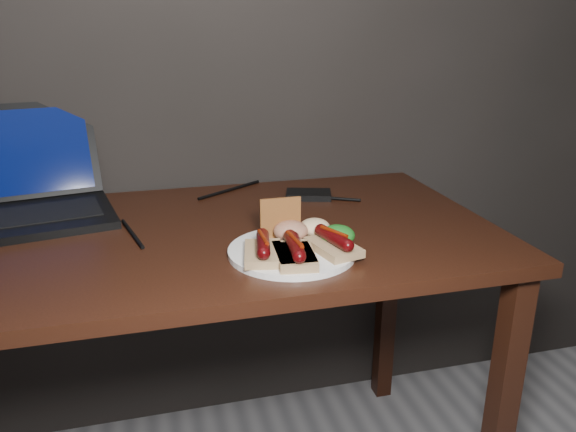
# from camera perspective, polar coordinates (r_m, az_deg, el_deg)

# --- Properties ---
(desk) EXTENTS (1.40, 0.70, 0.75)m
(desk) POSITION_cam_1_polar(r_m,az_deg,el_deg) (1.28, -10.81, -5.43)
(desk) COLOR black
(desk) RESTS_ON ground
(laptop) EXTENTS (0.43, 0.41, 0.25)m
(laptop) POSITION_cam_1_polar(r_m,az_deg,el_deg) (1.46, -25.17, 2.05)
(laptop) COLOR black
(laptop) RESTS_ON desk
(hard_drive) EXTENTS (0.13, 0.10, 0.02)m
(hard_drive) POSITION_cam_1_polar(r_m,az_deg,el_deg) (1.47, 2.10, 2.18)
(hard_drive) COLOR black
(hard_drive) RESTS_ON desk
(desk_cables) EXTENTS (1.02, 0.43, 0.01)m
(desk_cables) POSITION_cam_1_polar(r_m,az_deg,el_deg) (1.38, -12.96, 0.39)
(desk_cables) COLOR black
(desk_cables) RESTS_ON desk
(plate) EXTENTS (0.28, 0.28, 0.01)m
(plate) POSITION_cam_1_polar(r_m,az_deg,el_deg) (1.11, 0.39, -3.61)
(plate) COLOR white
(plate) RESTS_ON desk
(bread_sausage_left) EXTENTS (0.09, 0.13, 0.04)m
(bread_sausage_left) POSITION_cam_1_polar(r_m,az_deg,el_deg) (1.06, -2.54, -3.38)
(bread_sausage_left) COLOR tan
(bread_sausage_left) RESTS_ON plate
(bread_sausage_center) EXTENTS (0.08, 0.12, 0.04)m
(bread_sausage_center) POSITION_cam_1_polar(r_m,az_deg,el_deg) (1.06, 0.64, -3.52)
(bread_sausage_center) COLOR tan
(bread_sausage_center) RESTS_ON plate
(bread_sausage_right) EXTENTS (0.10, 0.13, 0.04)m
(bread_sausage_right) POSITION_cam_1_polar(r_m,az_deg,el_deg) (1.10, 4.66, -2.75)
(bread_sausage_right) COLOR tan
(bread_sausage_right) RESTS_ON plate
(bread_sausage_extra) EXTENTS (0.09, 0.12, 0.04)m
(bread_sausage_extra) POSITION_cam_1_polar(r_m,az_deg,el_deg) (1.05, 0.82, -3.73)
(bread_sausage_extra) COLOR tan
(bread_sausage_extra) RESTS_ON plate
(crispbread) EXTENTS (0.09, 0.01, 0.08)m
(crispbread) POSITION_cam_1_polar(r_m,az_deg,el_deg) (1.15, -0.77, -0.18)
(crispbread) COLOR #AD632F
(crispbread) RESTS_ON plate
(salad_greens) EXTENTS (0.07, 0.07, 0.04)m
(salad_greens) POSITION_cam_1_polar(r_m,az_deg,el_deg) (1.13, 5.06, -1.95)
(salad_greens) COLOR #105417
(salad_greens) RESTS_ON plate
(salsa_mound) EXTENTS (0.07, 0.07, 0.04)m
(salsa_mound) POSITION_cam_1_polar(r_m,az_deg,el_deg) (1.15, 0.29, -1.51)
(salsa_mound) COLOR maroon
(salsa_mound) RESTS_ON plate
(coleslaw_mound) EXTENTS (0.06, 0.06, 0.04)m
(coleslaw_mound) POSITION_cam_1_polar(r_m,az_deg,el_deg) (1.17, 2.73, -1.13)
(coleslaw_mound) COLOR #EFE2CE
(coleslaw_mound) RESTS_ON plate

